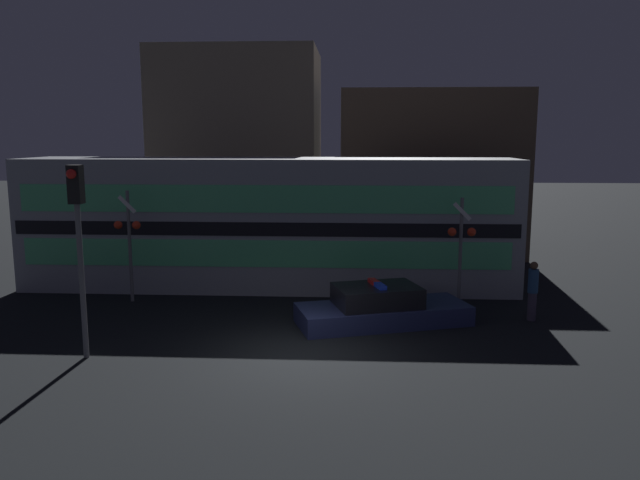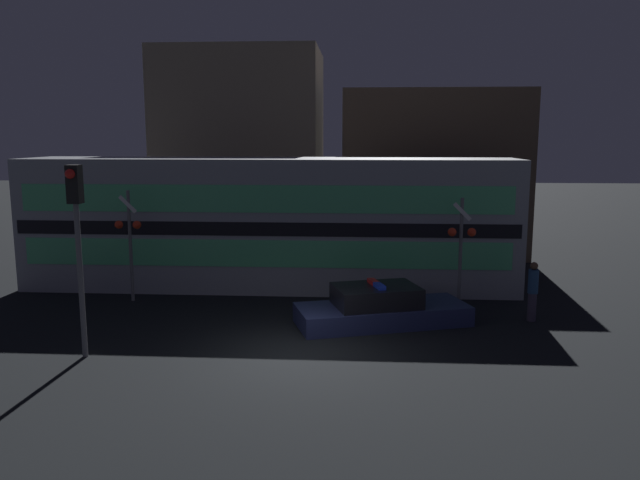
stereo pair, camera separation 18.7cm
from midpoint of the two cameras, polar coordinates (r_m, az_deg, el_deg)
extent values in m
plane|color=black|center=(15.39, -2.22, -10.69)|extent=(120.00, 120.00, 0.00)
cube|color=#999EA5|center=(22.14, -4.92, 1.56)|extent=(17.15, 3.03, 4.56)
cube|color=black|center=(20.65, -5.52, 0.99)|extent=(16.80, 0.03, 0.46)
cube|color=#59D88C|center=(20.78, -5.48, -1.25)|extent=(16.29, 0.02, 0.91)
cube|color=#59D88C|center=(20.52, -5.56, 3.76)|extent=(16.29, 0.02, 0.91)
cube|color=navy|center=(18.02, 5.48, -6.78)|extent=(5.18, 3.20, 0.55)
cube|color=black|center=(17.81, 4.92, -5.09)|extent=(2.70, 2.23, 0.57)
cube|color=blue|center=(17.48, 5.23, -4.21)|extent=(0.36, 0.58, 0.12)
cube|color=red|center=(17.98, 4.65, -3.82)|extent=(0.36, 0.58, 0.12)
cylinder|color=#3F384C|center=(19.21, 18.53, -5.78)|extent=(0.25, 0.25, 0.83)
cylinder|color=navy|center=(19.04, 18.65, -3.57)|extent=(0.29, 0.29, 0.69)
sphere|color=brown|center=(18.94, 18.72, -2.22)|extent=(0.22, 0.22, 0.22)
cylinder|color=slate|center=(19.76, 12.44, -1.20)|extent=(0.11, 0.11, 3.45)
sphere|color=red|center=(19.47, 11.71, 0.73)|extent=(0.27, 0.27, 0.27)
sphere|color=red|center=(19.57, 13.43, 0.72)|extent=(0.27, 0.27, 0.27)
cube|color=white|center=(19.49, 12.61, 2.56)|extent=(0.58, 0.03, 0.58)
cylinder|color=slate|center=(20.97, -17.23, -0.58)|extent=(0.11, 0.11, 3.61)
sphere|color=red|center=(20.84, -18.22, 1.32)|extent=(0.27, 0.27, 0.27)
sphere|color=red|center=(20.64, -16.69, 1.32)|extent=(0.27, 0.27, 0.27)
cube|color=white|center=(20.72, -17.49, 3.12)|extent=(0.58, 0.03, 0.58)
cylinder|color=slate|center=(15.94, -21.25, -3.60)|extent=(0.13, 0.13, 3.75)
cube|color=black|center=(15.61, -21.76, 4.75)|extent=(0.30, 0.30, 0.90)
sphere|color=red|center=(15.42, -22.12, 5.61)|extent=(0.23, 0.23, 0.23)
cube|color=#726656|center=(30.79, -7.51, 8.17)|extent=(7.56, 5.55, 9.34)
cube|color=brown|center=(29.53, 9.74, 6.10)|extent=(8.08, 5.56, 7.32)
camera|label=1|loc=(0.09, -90.27, -0.04)|focal=35.00mm
camera|label=2|loc=(0.09, 89.73, 0.04)|focal=35.00mm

